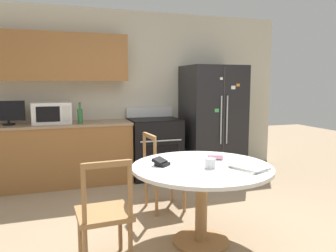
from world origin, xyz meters
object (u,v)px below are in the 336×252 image
(dining_chair_far, at_px, (162,173))
(dining_chair_left, at_px, (104,214))
(countertop_tv, at_px, (8,112))
(microwave, at_px, (52,113))
(oven_range, at_px, (155,147))
(candle_glass, at_px, (210,164))
(refrigerator, at_px, (212,120))
(counter_bottle, at_px, (80,115))
(wallet, at_px, (161,163))

(dining_chair_far, bearing_deg, dining_chair_left, -43.48)
(countertop_tv, xyz_separation_m, dining_chair_far, (1.77, -1.38, -0.65))
(microwave, distance_m, dining_chair_far, 1.93)
(countertop_tv, bearing_deg, dining_chair_left, -67.90)
(dining_chair_far, bearing_deg, microwave, -143.80)
(microwave, relative_size, countertop_tv, 1.22)
(dining_chair_far, bearing_deg, oven_range, 162.71)
(countertop_tv, bearing_deg, dining_chair_far, -37.91)
(microwave, distance_m, candle_glass, 2.74)
(refrigerator, xyz_separation_m, candle_glass, (-1.13, -2.27, -0.10))
(counter_bottle, bearing_deg, countertop_tv, 172.56)
(microwave, distance_m, dining_chair_left, 2.50)
(microwave, distance_m, counter_bottle, 0.40)
(counter_bottle, xyz_separation_m, dining_chair_left, (0.03, -2.27, -0.58))
(dining_chair_left, height_order, candle_glass, dining_chair_left)
(wallet, bearing_deg, counter_bottle, 105.67)
(dining_chair_left, bearing_deg, dining_chair_far, 48.39)
(refrigerator, height_order, candle_glass, refrigerator)
(oven_range, relative_size, dining_chair_far, 1.20)
(dining_chair_left, xyz_separation_m, wallet, (0.54, 0.23, 0.33))
(oven_range, xyz_separation_m, counter_bottle, (-1.12, -0.08, 0.54))
(counter_bottle, xyz_separation_m, candle_glass, (0.96, -2.26, -0.24))
(countertop_tv, bearing_deg, wallet, -55.02)
(refrigerator, bearing_deg, dining_chair_left, -132.00)
(dining_chair_far, xyz_separation_m, candle_glass, (0.13, -1.00, 0.34))
(oven_range, distance_m, wallet, 2.21)
(oven_range, relative_size, wallet, 6.21)
(candle_glass, bearing_deg, counter_bottle, 112.98)
(refrigerator, distance_m, counter_bottle, 2.09)
(oven_range, bearing_deg, refrigerator, -4.08)
(dining_chair_left, distance_m, wallet, 0.67)
(dining_chair_far, height_order, wallet, dining_chair_far)
(microwave, xyz_separation_m, candle_glass, (1.33, -2.38, -0.28))
(countertop_tv, height_order, wallet, countertop_tv)
(oven_range, distance_m, microwave, 1.61)
(dining_chair_far, distance_m, dining_chair_left, 1.29)
(countertop_tv, relative_size, wallet, 2.50)
(countertop_tv, distance_m, dining_chair_far, 2.34)
(oven_range, relative_size, counter_bottle, 3.63)
(oven_range, height_order, microwave, microwave)
(counter_bottle, relative_size, candle_glass, 3.13)
(refrigerator, relative_size, counter_bottle, 5.86)
(wallet, bearing_deg, dining_chair_far, 71.68)
(oven_range, height_order, dining_chair_left, oven_range)
(refrigerator, relative_size, oven_range, 1.62)
(oven_range, bearing_deg, counter_bottle, -175.78)
(oven_range, bearing_deg, dining_chair_far, -102.25)
(oven_range, xyz_separation_m, countertop_tv, (-2.07, 0.04, 0.61))
(refrigerator, height_order, counter_bottle, refrigerator)
(wallet, bearing_deg, countertop_tv, 124.98)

